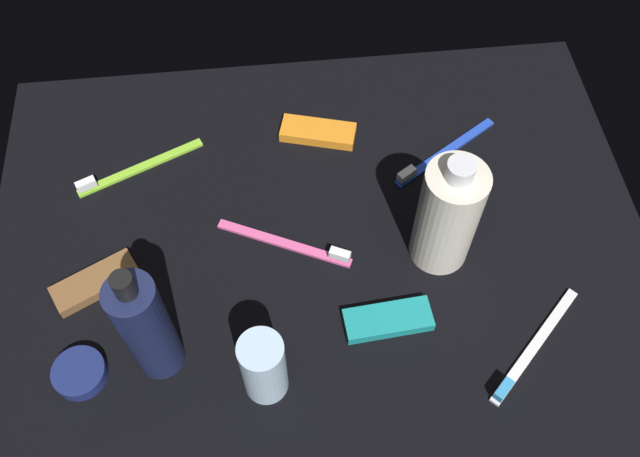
{
  "coord_description": "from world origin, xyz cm",
  "views": [
    {
      "loc": [
        4.74,
        44.29,
        74.89
      ],
      "look_at": [
        0.0,
        0.0,
        3.0
      ],
      "focal_mm": 38.19,
      "sensor_mm": 36.0,
      "label": 1
    }
  ],
  "objects_px": {
    "deodorant_stick": "(264,367)",
    "snack_bar_orange": "(318,132)",
    "toothbrush_blue": "(440,155)",
    "toothbrush_lime": "(133,169)",
    "toothbrush_pink": "(292,243)",
    "lotion_bottle": "(146,327)",
    "cream_tin_left": "(80,373)",
    "toothbrush_white": "(531,351)",
    "snack_bar_teal": "(388,320)",
    "bodywash_bottle": "(448,215)",
    "snack_bar_brown": "(96,282)"
  },
  "relations": [
    {
      "from": "toothbrush_lime",
      "to": "snack_bar_orange",
      "type": "bearing_deg",
      "value": -171.94
    },
    {
      "from": "lotion_bottle",
      "to": "cream_tin_left",
      "type": "height_order",
      "value": "lotion_bottle"
    },
    {
      "from": "toothbrush_pink",
      "to": "toothbrush_lime",
      "type": "distance_m",
      "value": 0.25
    },
    {
      "from": "deodorant_stick",
      "to": "toothbrush_lime",
      "type": "distance_m",
      "value": 0.36
    },
    {
      "from": "snack_bar_orange",
      "to": "snack_bar_brown",
      "type": "relative_size",
      "value": 1.0
    },
    {
      "from": "deodorant_stick",
      "to": "bodywash_bottle",
      "type": "bearing_deg",
      "value": -146.21
    },
    {
      "from": "bodywash_bottle",
      "to": "toothbrush_blue",
      "type": "bearing_deg",
      "value": -102.34
    },
    {
      "from": "snack_bar_brown",
      "to": "cream_tin_left",
      "type": "distance_m",
      "value": 0.12
    },
    {
      "from": "lotion_bottle",
      "to": "deodorant_stick",
      "type": "height_order",
      "value": "lotion_bottle"
    },
    {
      "from": "toothbrush_lime",
      "to": "lotion_bottle",
      "type": "bearing_deg",
      "value": 98.9
    },
    {
      "from": "bodywash_bottle",
      "to": "deodorant_stick",
      "type": "height_order",
      "value": "bodywash_bottle"
    },
    {
      "from": "toothbrush_blue",
      "to": "toothbrush_lime",
      "type": "xyz_separation_m",
      "value": [
        0.42,
        -0.02,
        0.0
      ]
    },
    {
      "from": "cream_tin_left",
      "to": "snack_bar_orange",
      "type": "bearing_deg",
      "value": -133.42
    },
    {
      "from": "toothbrush_blue",
      "to": "snack_bar_brown",
      "type": "bearing_deg",
      "value": 18.16
    },
    {
      "from": "lotion_bottle",
      "to": "snack_bar_brown",
      "type": "distance_m",
      "value": 0.15
    },
    {
      "from": "snack_bar_teal",
      "to": "bodywash_bottle",
      "type": "bearing_deg",
      "value": -134.93
    },
    {
      "from": "toothbrush_white",
      "to": "cream_tin_left",
      "type": "distance_m",
      "value": 0.52
    },
    {
      "from": "toothbrush_white",
      "to": "snack_bar_orange",
      "type": "relative_size",
      "value": 1.33
    },
    {
      "from": "lotion_bottle",
      "to": "snack_bar_orange",
      "type": "bearing_deg",
      "value": -124.69
    },
    {
      "from": "bodywash_bottle",
      "to": "cream_tin_left",
      "type": "xyz_separation_m",
      "value": [
        0.44,
        0.12,
        -0.07
      ]
    },
    {
      "from": "toothbrush_lime",
      "to": "bodywash_bottle",
      "type": "bearing_deg",
      "value": 156.9
    },
    {
      "from": "bodywash_bottle",
      "to": "toothbrush_white",
      "type": "height_order",
      "value": "bodywash_bottle"
    },
    {
      "from": "lotion_bottle",
      "to": "snack_bar_brown",
      "type": "relative_size",
      "value": 1.89
    },
    {
      "from": "snack_bar_orange",
      "to": "toothbrush_lime",
      "type": "bearing_deg",
      "value": 23.84
    },
    {
      "from": "toothbrush_lime",
      "to": "snack_bar_teal",
      "type": "distance_m",
      "value": 0.4
    },
    {
      "from": "toothbrush_pink",
      "to": "deodorant_stick",
      "type": "bearing_deg",
      "value": 76.07
    },
    {
      "from": "toothbrush_pink",
      "to": "snack_bar_teal",
      "type": "xyz_separation_m",
      "value": [
        -0.1,
        0.12,
        0.0
      ]
    },
    {
      "from": "toothbrush_white",
      "to": "snack_bar_orange",
      "type": "distance_m",
      "value": 0.41
    },
    {
      "from": "snack_bar_orange",
      "to": "cream_tin_left",
      "type": "relative_size",
      "value": 1.73
    },
    {
      "from": "deodorant_stick",
      "to": "cream_tin_left",
      "type": "xyz_separation_m",
      "value": [
        0.21,
        -0.03,
        -0.04
      ]
    },
    {
      "from": "snack_bar_orange",
      "to": "toothbrush_blue",
      "type": "bearing_deg",
      "value": 176.72
    },
    {
      "from": "toothbrush_lime",
      "to": "toothbrush_pink",
      "type": "bearing_deg",
      "value": 145.72
    },
    {
      "from": "deodorant_stick",
      "to": "snack_bar_orange",
      "type": "xyz_separation_m",
      "value": [
        -0.1,
        -0.35,
        -0.05
      ]
    },
    {
      "from": "lotion_bottle",
      "to": "toothbrush_white",
      "type": "relative_size",
      "value": 1.43
    },
    {
      "from": "deodorant_stick",
      "to": "snack_bar_brown",
      "type": "bearing_deg",
      "value": -36.4
    },
    {
      "from": "snack_bar_teal",
      "to": "snack_bar_orange",
      "type": "bearing_deg",
      "value": -84.16
    },
    {
      "from": "toothbrush_white",
      "to": "toothbrush_lime",
      "type": "xyz_separation_m",
      "value": [
        0.47,
        -0.31,
        0.0
      ]
    },
    {
      "from": "deodorant_stick",
      "to": "toothbrush_pink",
      "type": "bearing_deg",
      "value": -103.93
    },
    {
      "from": "toothbrush_white",
      "to": "toothbrush_lime",
      "type": "height_order",
      "value": "same"
    },
    {
      "from": "lotion_bottle",
      "to": "cream_tin_left",
      "type": "xyz_separation_m",
      "value": [
        0.09,
        0.01,
        -0.08
      ]
    },
    {
      "from": "toothbrush_blue",
      "to": "bodywash_bottle",
      "type": "bearing_deg",
      "value": 77.66
    },
    {
      "from": "bodywash_bottle",
      "to": "snack_bar_brown",
      "type": "height_order",
      "value": "bodywash_bottle"
    },
    {
      "from": "lotion_bottle",
      "to": "toothbrush_pink",
      "type": "bearing_deg",
      "value": -140.68
    },
    {
      "from": "toothbrush_pink",
      "to": "toothbrush_white",
      "type": "relative_size",
      "value": 1.22
    },
    {
      "from": "cream_tin_left",
      "to": "toothbrush_white",
      "type": "bearing_deg",
      "value": 177.0
    },
    {
      "from": "bodywash_bottle",
      "to": "toothbrush_lime",
      "type": "bearing_deg",
      "value": -23.1
    },
    {
      "from": "deodorant_stick",
      "to": "snack_bar_orange",
      "type": "relative_size",
      "value": 1.02
    },
    {
      "from": "toothbrush_blue",
      "to": "snack_bar_teal",
      "type": "height_order",
      "value": "toothbrush_blue"
    },
    {
      "from": "toothbrush_blue",
      "to": "toothbrush_white",
      "type": "distance_m",
      "value": 0.3
    },
    {
      "from": "lotion_bottle",
      "to": "snack_bar_brown",
      "type": "xyz_separation_m",
      "value": [
        0.08,
        -0.1,
        -0.08
      ]
    }
  ]
}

